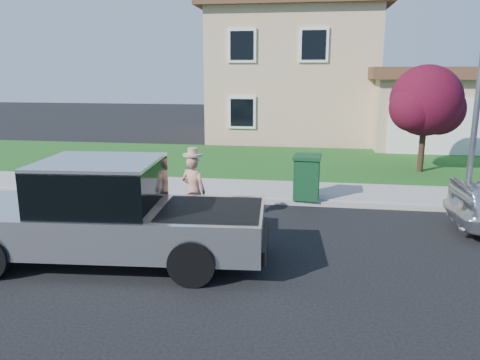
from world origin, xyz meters
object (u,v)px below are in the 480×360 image
object	(u,v)px
pickup_truck	(108,215)
trash_bin	(307,176)
ornamental_tree	(427,104)
woman	(193,189)

from	to	relation	value
pickup_truck	trash_bin	world-z (taller)	pickup_truck
ornamental_tree	trash_bin	xyz separation A→B (m)	(-3.87, -4.30, -1.66)
woman	ornamental_tree	distance (m)	9.30
pickup_truck	woman	bearing A→B (deg)	60.34
woman	trash_bin	world-z (taller)	woman
trash_bin	pickup_truck	bearing A→B (deg)	-124.93
pickup_truck	ornamental_tree	xyz separation A→B (m)	(7.45, 8.79, 1.51)
pickup_truck	trash_bin	distance (m)	5.75
trash_bin	woman	bearing A→B (deg)	-134.32
ornamental_tree	pickup_truck	bearing A→B (deg)	-130.28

